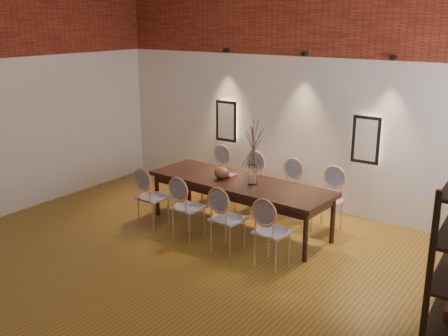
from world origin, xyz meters
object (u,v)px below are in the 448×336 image
Objects in this scene: dining_table at (239,205)px; chair_far_b at (249,183)px; chair_near_c at (228,219)px; chair_far_d at (327,201)px; chair_far_c at (286,191)px; chair_near_d at (272,232)px; chair_near_b at (188,207)px; book at (227,175)px; bowl at (222,173)px; vase at (253,175)px; chair_far_a at (215,175)px; chair_near_a at (153,197)px.

chair_far_b reaches higher than dining_table.
dining_table is 3.08× the size of chair_near_c.
dining_table is 3.08× the size of chair_far_d.
chair_near_d is at bearing 115.89° from chair_far_c.
chair_near_b is 1.66m from chair_far_c.
chair_far_c is 3.62× the size of book.
chair_near_c is 3.92× the size of bowl.
chair_near_b is at bearing 180.00° from chair_near_d.
vase is 0.55m from bowl.
chair_far_c reaches higher than dining_table.
chair_far_a is 1.45m from chair_far_c.
chair_far_b is at bearing 125.80° from vase.
chair_near_b and chair_far_d have the same top height.
chair_far_b is (-0.64, 1.53, 0.00)m from chair_near_c.
book is at bearing 128.36° from chair_near_c.
chair_far_c is at bearing 77.75° from vase.
chair_far_b is at bearing 115.89° from dining_table.
chair_far_c is (0.81, 1.44, 0.00)m from chair_near_b.
chair_far_b is at bearing 91.39° from bowl.
chair_near_d is (1.04, -0.81, 0.09)m from dining_table.
bowl is at bearing 134.77° from chair_far_a.
chair_near_a is 1.00× the size of chair_far_d.
chair_far_d is at bearing 34.48° from dining_table.
vase is 0.59m from book.
vase reaches higher than chair_near_c.
chair_near_b is 1.00× the size of chair_far_c.
book is (0.73, -0.68, 0.30)m from chair_far_a.
chair_near_c is at bearing -84.40° from vase.
chair_near_c is 2.08m from chair_far_a.
chair_far_c is at bearing 115.89° from chair_near_d.
chair_far_b reaches higher than book.
vase reaches higher than chair_near_a.
chair_near_a and chair_far_c have the same top height.
book is at bearing 140.50° from chair_far_a.
chair_near_b is at bearing -115.89° from dining_table.
bowl is at bearing 29.93° from chair_far_d.
vase is (1.37, 0.67, 0.43)m from chair_near_a.
chair_near_a is at bearing -135.21° from book.
vase is (0.56, -0.78, 0.43)m from chair_far_b.
chair_near_a is 1.00× the size of chair_near_d.
book is (-0.31, 0.13, 0.39)m from dining_table.
chair_near_c is (1.44, -0.08, 0.00)m from chair_near_a.
book is (-0.01, 0.16, -0.07)m from bowl.
chair_near_d is at bearing -0.00° from chair_near_c.
chair_near_c and chair_far_c have the same top height.
chair_near_b is 3.62× the size of book.
chair_far_a reaches higher than book.
chair_far_a is at bearing 147.40° from vase.
chair_near_b is at bearing -180.00° from chair_near_c.
vase reaches higher than chair_near_b.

